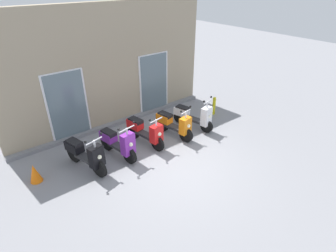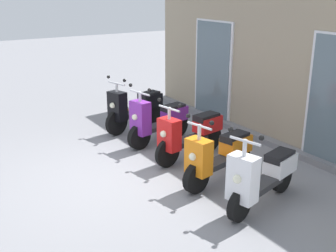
{
  "view_description": "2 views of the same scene",
  "coord_description": "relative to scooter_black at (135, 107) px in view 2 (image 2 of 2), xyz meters",
  "views": [
    {
      "loc": [
        -4.01,
        -4.86,
        4.83
      ],
      "look_at": [
        0.45,
        0.82,
        0.78
      ],
      "focal_mm": 29.16,
      "sensor_mm": 36.0,
      "label": 1
    },
    {
      "loc": [
        5.7,
        -2.68,
        3.0
      ],
      "look_at": [
        -0.2,
        1.09,
        0.63
      ],
      "focal_mm": 44.19,
      "sensor_mm": 36.0,
      "label": 2
    }
  ],
  "objects": [
    {
      "name": "ground_plane",
      "position": [
        2.0,
        -1.38,
        -0.5
      ],
      "size": [
        40.0,
        40.0,
        0.0
      ],
      "primitive_type": "plane",
      "color": "gray"
    },
    {
      "name": "storefront_facade",
      "position": [
        2.0,
        2.04,
        1.49
      ],
      "size": [
        7.53,
        0.5,
        4.11
      ],
      "color": "gray",
      "rests_on": "ground_plane"
    },
    {
      "name": "scooter_black",
      "position": [
        0.0,
        0.0,
        0.0
      ],
      "size": [
        0.73,
        1.62,
        1.25
      ],
      "color": "black",
      "rests_on": "ground_plane"
    },
    {
      "name": "scooter_purple",
      "position": [
        1.0,
        -0.01,
        -0.02
      ],
      "size": [
        0.67,
        1.54,
        1.25
      ],
      "color": "black",
      "rests_on": "ground_plane"
    },
    {
      "name": "scooter_red",
      "position": [
        2.01,
        0.05,
        -0.0
      ],
      "size": [
        0.64,
        1.62,
        1.19
      ],
      "color": "black",
      "rests_on": "ground_plane"
    },
    {
      "name": "scooter_orange",
      "position": [
        3.04,
        -0.13,
        -0.04
      ],
      "size": [
        0.63,
        1.53,
        1.2
      ],
      "color": "black",
      "rests_on": "ground_plane"
    },
    {
      "name": "scooter_white",
      "position": [
        3.96,
        -0.1,
        -0.03
      ],
      "size": [
        0.72,
        1.58,
        1.27
      ],
      "color": "black",
      "rests_on": "ground_plane"
    },
    {
      "name": "traffic_cone",
      "position": [
        -1.29,
        0.35,
        -0.24
      ],
      "size": [
        0.32,
        0.32,
        0.52
      ],
      "primitive_type": "cone",
      "color": "orange",
      "rests_on": "ground_plane"
    }
  ]
}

